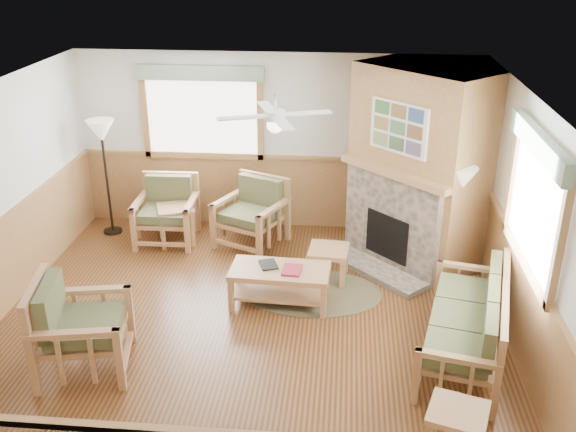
# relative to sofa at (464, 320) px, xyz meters

# --- Properties ---
(floor) EXTENTS (6.00, 6.00, 0.01)m
(floor) POSITION_rel_sofa_xyz_m (-2.39, 0.30, -0.46)
(floor) COLOR #543117
(floor) RESTS_ON ground
(ceiling) EXTENTS (6.00, 6.00, 0.01)m
(ceiling) POSITION_rel_sofa_xyz_m (-2.39, 0.30, 2.25)
(ceiling) COLOR white
(ceiling) RESTS_ON floor
(wall_back) EXTENTS (6.00, 0.02, 2.70)m
(wall_back) POSITION_rel_sofa_xyz_m (-2.39, 3.30, 0.90)
(wall_back) COLOR silver
(wall_back) RESTS_ON floor
(wall_front) EXTENTS (6.00, 0.02, 2.70)m
(wall_front) POSITION_rel_sofa_xyz_m (-2.39, -2.70, 0.90)
(wall_front) COLOR silver
(wall_front) RESTS_ON floor
(wall_right) EXTENTS (0.02, 6.00, 2.70)m
(wall_right) POSITION_rel_sofa_xyz_m (0.61, 0.30, 0.90)
(wall_right) COLOR silver
(wall_right) RESTS_ON floor
(wainscot) EXTENTS (6.00, 6.00, 1.10)m
(wainscot) POSITION_rel_sofa_xyz_m (-2.39, 0.30, 0.10)
(wainscot) COLOR #996D3E
(wainscot) RESTS_ON floor
(fireplace) EXTENTS (3.11, 3.11, 2.70)m
(fireplace) POSITION_rel_sofa_xyz_m (-0.34, 2.35, 0.90)
(fireplace) COLOR #996D3E
(fireplace) RESTS_ON floor
(window_back) EXTENTS (1.90, 0.16, 1.50)m
(window_back) POSITION_rel_sofa_xyz_m (-3.49, 3.26, 2.08)
(window_back) COLOR white
(window_back) RESTS_ON wall_back
(window_right) EXTENTS (0.16, 1.90, 1.50)m
(window_right) POSITION_rel_sofa_xyz_m (0.57, 0.10, 2.08)
(window_right) COLOR white
(window_right) RESTS_ON wall_right
(ceiling_fan) EXTENTS (1.59, 1.59, 0.36)m
(ceiling_fan) POSITION_rel_sofa_xyz_m (-2.09, 0.60, 2.21)
(ceiling_fan) COLOR white
(ceiling_fan) RESTS_ON ceiling
(sofa) EXTENTS (2.10, 1.23, 0.90)m
(sofa) POSITION_rel_sofa_xyz_m (0.00, 0.00, 0.00)
(sofa) COLOR #A5774D
(sofa) RESTS_ON floor
(armchair_back_left) EXTENTS (0.87, 0.87, 0.96)m
(armchair_back_left) POSITION_rel_sofa_xyz_m (-3.95, 2.54, 0.03)
(armchair_back_left) COLOR #A5774D
(armchair_back_left) RESTS_ON floor
(armchair_back_right) EXTENTS (1.16, 1.16, 0.98)m
(armchair_back_right) POSITION_rel_sofa_xyz_m (-2.68, 2.55, 0.04)
(armchair_back_right) COLOR #A5774D
(armchair_back_right) RESTS_ON floor
(armchair_left) EXTENTS (1.07, 1.07, 1.03)m
(armchair_left) POSITION_rel_sofa_xyz_m (-3.98, -0.57, 0.06)
(armchair_left) COLOR #A5774D
(armchair_left) RESTS_ON floor
(coffee_table) EXTENTS (1.24, 0.66, 0.49)m
(coffee_table) POSITION_rel_sofa_xyz_m (-2.08, 0.90, -0.21)
(coffee_table) COLOR #A5774D
(coffee_table) RESTS_ON floor
(end_table_chairs) EXTENTS (0.65, 0.64, 0.58)m
(end_table_chairs) POSITION_rel_sofa_xyz_m (-3.79, 2.49, -0.16)
(end_table_chairs) COLOR #A5774D
(end_table_chairs) RESTS_ON floor
(footstool) EXTENTS (0.55, 0.55, 0.45)m
(footstool) POSITION_rel_sofa_xyz_m (-1.51, 1.59, -0.23)
(footstool) COLOR #A5774D
(footstool) RESTS_ON floor
(braided_rug) EXTENTS (2.04, 2.04, 0.01)m
(braided_rug) POSITION_rel_sofa_xyz_m (-1.70, 1.19, -0.45)
(braided_rug) COLOR brown
(braided_rug) RESTS_ON floor
(floor_lamp_left) EXTENTS (0.48, 0.48, 1.79)m
(floor_lamp_left) POSITION_rel_sofa_xyz_m (-4.88, 2.76, 0.44)
(floor_lamp_left) COLOR black
(floor_lamp_left) RESTS_ON floor
(floor_lamp_right) EXTENTS (0.50, 0.50, 1.64)m
(floor_lamp_right) POSITION_rel_sofa_xyz_m (0.10, 1.56, 0.37)
(floor_lamp_right) COLOR black
(floor_lamp_right) RESTS_ON floor
(book_red) EXTENTS (0.24, 0.32, 0.03)m
(book_red) POSITION_rel_sofa_xyz_m (-1.93, 0.85, 0.06)
(book_red) COLOR maroon
(book_red) RESTS_ON coffee_table
(book_dark) EXTENTS (0.28, 0.32, 0.02)m
(book_dark) POSITION_rel_sofa_xyz_m (-2.23, 0.97, 0.06)
(book_dark) COLOR black
(book_dark) RESTS_ON coffee_table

